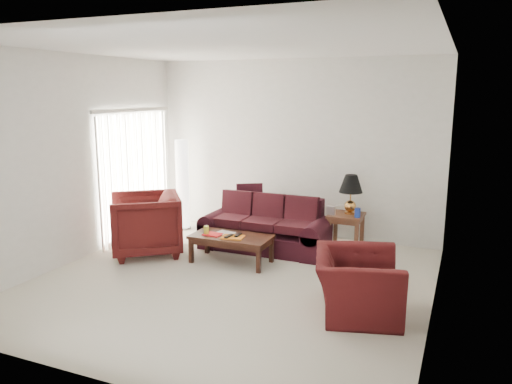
% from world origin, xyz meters
% --- Properties ---
extents(floor, '(5.00, 5.00, 0.00)m').
position_xyz_m(floor, '(0.00, 0.00, 0.00)').
color(floor, beige).
rests_on(floor, ground).
extents(blinds, '(0.10, 2.00, 2.16)m').
position_xyz_m(blinds, '(-2.42, 1.30, 1.08)').
color(blinds, silver).
rests_on(blinds, ground).
extents(sofa, '(2.05, 0.99, 0.81)m').
position_xyz_m(sofa, '(-0.11, 1.45, 0.41)').
color(sofa, black).
rests_on(sofa, ground).
extents(throw_pillow, '(0.50, 0.42, 0.46)m').
position_xyz_m(throw_pillow, '(-0.66, 2.12, 0.68)').
color(throw_pillow, black).
rests_on(throw_pillow, sofa).
extents(end_table, '(0.55, 0.55, 0.58)m').
position_xyz_m(end_table, '(1.07, 1.95, 0.29)').
color(end_table, brown).
rests_on(end_table, ground).
extents(table_lamp, '(0.38, 0.38, 0.62)m').
position_xyz_m(table_lamp, '(1.11, 2.01, 0.89)').
color(table_lamp, gold).
rests_on(table_lamp, end_table).
extents(clock, '(0.14, 0.07, 0.14)m').
position_xyz_m(clock, '(0.86, 1.82, 0.64)').
color(clock, silver).
rests_on(clock, end_table).
extents(blue_canister, '(0.10, 0.10, 0.14)m').
position_xyz_m(blue_canister, '(1.27, 1.81, 0.65)').
color(blue_canister, '#173197').
rests_on(blue_canister, end_table).
extents(picture_frame, '(0.19, 0.20, 0.05)m').
position_xyz_m(picture_frame, '(0.92, 2.18, 0.65)').
color(picture_frame, silver).
rests_on(picture_frame, end_table).
extents(floor_lamp, '(0.34, 0.34, 1.64)m').
position_xyz_m(floor_lamp, '(-1.93, 2.01, 0.82)').
color(floor_lamp, white).
rests_on(floor_lamp, ground).
extents(armchair_left, '(1.43, 1.43, 0.94)m').
position_xyz_m(armchair_left, '(-1.71, 0.54, 0.47)').
color(armchair_left, '#3B0E0D').
rests_on(armchair_left, ground).
extents(armchair_right, '(1.18, 1.27, 0.69)m').
position_xyz_m(armchair_right, '(1.72, -0.28, 0.35)').
color(armchair_right, '#3D0E0F').
rests_on(armchair_right, ground).
extents(coffee_table, '(1.22, 0.71, 0.41)m').
position_xyz_m(coffee_table, '(-0.32, 0.69, 0.20)').
color(coffee_table, black).
rests_on(coffee_table, ground).
extents(magazine_red, '(0.28, 0.22, 0.02)m').
position_xyz_m(magazine_red, '(-0.59, 0.62, 0.42)').
color(magazine_red, red).
rests_on(magazine_red, coffee_table).
extents(magazine_white, '(0.29, 0.24, 0.01)m').
position_xyz_m(magazine_white, '(-0.46, 0.76, 0.42)').
color(magazine_white, silver).
rests_on(magazine_white, coffee_table).
extents(magazine_orange, '(0.34, 0.28, 0.02)m').
position_xyz_m(magazine_orange, '(-0.26, 0.60, 0.42)').
color(magazine_orange, orange).
rests_on(magazine_orange, coffee_table).
extents(remote_a, '(0.07, 0.18, 0.02)m').
position_xyz_m(remote_a, '(-0.30, 0.57, 0.44)').
color(remote_a, black).
rests_on(remote_a, coffee_table).
extents(remote_b, '(0.06, 0.18, 0.02)m').
position_xyz_m(remote_b, '(-0.21, 0.67, 0.44)').
color(remote_b, black).
rests_on(remote_b, coffee_table).
extents(yellow_glass, '(0.10, 0.10, 0.13)m').
position_xyz_m(yellow_glass, '(-0.68, 0.60, 0.47)').
color(yellow_glass, yellow).
rests_on(yellow_glass, coffee_table).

